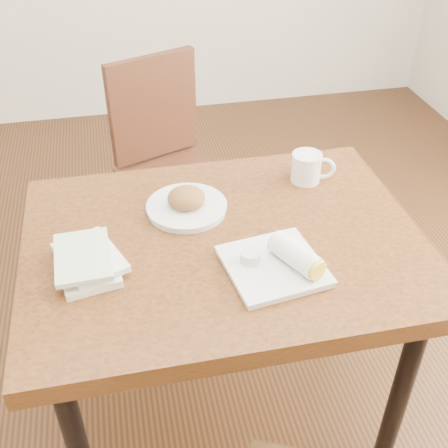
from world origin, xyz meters
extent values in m
cube|color=#472814|center=(0.00, 0.00, -0.01)|extent=(4.00, 5.00, 0.01)
cube|color=brown|center=(0.00, 0.00, 0.72)|extent=(1.16, 0.87, 0.06)
cylinder|color=black|center=(0.48, -0.33, 0.34)|extent=(0.06, 0.06, 0.69)
cylinder|color=black|center=(-0.48, 0.33, 0.34)|extent=(0.06, 0.06, 0.69)
cylinder|color=black|center=(0.48, 0.33, 0.34)|extent=(0.06, 0.06, 0.69)
cylinder|color=#441E13|center=(0.07, 1.02, 0.23)|extent=(0.04, 0.04, 0.45)
cylinder|color=#441E13|center=(-0.27, 0.89, 0.23)|extent=(0.04, 0.04, 0.45)
cylinder|color=#441E13|center=(0.20, 0.69, 0.23)|extent=(0.04, 0.04, 0.45)
cylinder|color=#441E13|center=(-0.13, 0.55, 0.23)|extent=(0.04, 0.04, 0.45)
cube|color=#441E13|center=(-0.03, 0.79, 0.47)|extent=(0.54, 0.54, 0.04)
cube|color=#441E13|center=(-0.10, 0.96, 0.73)|extent=(0.39, 0.18, 0.45)
cylinder|color=white|center=(-0.08, 0.16, 0.76)|extent=(0.25, 0.25, 0.02)
cylinder|color=white|center=(-0.08, 0.16, 0.77)|extent=(0.25, 0.25, 0.01)
ellipsoid|color=#B27538|center=(-0.08, 0.16, 0.80)|extent=(0.13, 0.13, 0.06)
cylinder|color=white|center=(0.33, 0.25, 0.80)|extent=(0.10, 0.10, 0.10)
torus|color=white|center=(0.39, 0.23, 0.80)|extent=(0.08, 0.04, 0.08)
cylinder|color=tan|center=(0.33, 0.25, 0.84)|extent=(0.09, 0.09, 0.01)
cylinder|color=#F2E5CC|center=(0.33, 0.25, 0.85)|extent=(0.06, 0.06, 0.00)
cube|color=white|center=(0.10, -0.16, 0.76)|extent=(0.28, 0.28, 0.01)
cube|color=white|center=(0.10, -0.16, 0.77)|extent=(0.29, 0.29, 0.01)
cylinder|color=white|center=(0.16, -0.18, 0.80)|extent=(0.13, 0.17, 0.06)
cylinder|color=yellow|center=(0.19, -0.25, 0.80)|extent=(0.06, 0.05, 0.06)
cylinder|color=silver|center=(0.04, -0.14, 0.79)|extent=(0.05, 0.05, 0.03)
cylinder|color=red|center=(0.04, -0.14, 0.80)|extent=(0.05, 0.05, 0.01)
cube|color=white|center=(-0.39, -0.06, 0.76)|extent=(0.19, 0.24, 0.02)
cube|color=silver|center=(-0.38, -0.05, 0.78)|extent=(0.21, 0.25, 0.02)
cube|color=#91BB7D|center=(-0.40, -0.06, 0.80)|extent=(0.16, 0.22, 0.02)
camera|label=1|loc=(-0.27, -1.26, 1.76)|focal=45.00mm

